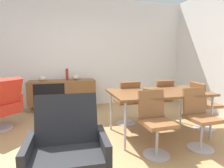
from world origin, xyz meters
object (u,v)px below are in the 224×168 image
object	(u,v)px
dining_chair_front_left	(155,120)
dining_chair_back_right	(160,99)
wooden_bowl_on_table	(150,90)
dining_chair_back_left	(127,101)
armchair_black_shell	(68,148)
dining_chair_far_end	(203,104)
sideboard	(62,92)
dining_table	(159,94)
vase_ceramic_small	(42,78)
vase_cobalt	(76,77)
vase_sculptural_dark	(67,74)
dining_chair_front_right	(199,116)

from	to	relation	value
dining_chair_front_left	dining_chair_back_right	xyz separation A→B (m)	(0.71, 1.12, 0.00)
wooden_bowl_on_table	dining_chair_front_left	xyz separation A→B (m)	(-0.20, -0.56, -0.30)
dining_chair_back_left	armchair_black_shell	world-z (taller)	armchair_black_shell
dining_chair_front_left	dining_chair_far_end	bearing A→B (deg)	24.33
sideboard	dining_table	xyz separation A→B (m)	(1.55, -2.01, 0.26)
vase_ceramic_small	wooden_bowl_on_table	xyz separation A→B (m)	(1.84, -2.01, -0.01)
wooden_bowl_on_table	armchair_black_shell	world-z (taller)	armchair_black_shell
vase_ceramic_small	dining_chair_back_left	size ratio (longest dim) A/B	0.20
wooden_bowl_on_table	dining_chair_far_end	xyz separation A→B (m)	(1.04, -0.00, -0.30)
vase_cobalt	dining_table	world-z (taller)	vase_cobalt
vase_sculptural_dark	dining_chair_back_right	size ratio (longest dim) A/B	0.34
dining_chair_front_left	dining_chair_back_left	bearing A→B (deg)	89.81
dining_chair_far_end	wooden_bowl_on_table	bearing A→B (deg)	179.96
dining_chair_back_left	dining_chair_far_end	world-z (taller)	same
dining_chair_back_left	vase_ceramic_small	bearing A→B (deg)	138.53
dining_chair_back_left	sideboard	bearing A→B (deg)	129.47
sideboard	dining_chair_front_right	size ratio (longest dim) A/B	1.87
sideboard	vase_sculptural_dark	size ratio (longest dim) A/B	5.54
vase_sculptural_dark	wooden_bowl_on_table	distance (m)	2.38
dining_table	armchair_black_shell	xyz separation A→B (m)	(-1.51, -1.04, -0.23)
sideboard	wooden_bowl_on_table	bearing A→B (deg)	-55.27
sideboard	dining_chair_front_right	bearing A→B (deg)	-53.65
wooden_bowl_on_table	dining_chair_front_right	distance (m)	0.81
vase_cobalt	dining_chair_front_left	bearing A→B (deg)	-71.51
wooden_bowl_on_table	dining_chair_front_left	bearing A→B (deg)	-109.57
vase_cobalt	dining_table	xyz separation A→B (m)	(1.21, -2.01, -0.09)
dining_chair_back_right	vase_cobalt	bearing A→B (deg)	137.12
dining_chair_front_left	armchair_black_shell	xyz separation A→B (m)	(-1.16, -0.48, -0.00)
dining_table	vase_ceramic_small	bearing A→B (deg)	134.73
wooden_bowl_on_table	dining_chair_back_right	size ratio (longest dim) A/B	0.30
dining_chair_front_right	dining_chair_far_end	bearing A→B (deg)	45.99
vase_cobalt	dining_table	size ratio (longest dim) A/B	0.11
sideboard	vase_cobalt	world-z (taller)	vase_cobalt
vase_ceramic_small	dining_chair_front_right	xyz separation A→B (m)	(2.34, -2.57, -0.31)
wooden_bowl_on_table	vase_ceramic_small	bearing A→B (deg)	132.50
vase_cobalt	dining_chair_far_end	bearing A→B (deg)	-43.76
vase_ceramic_small	armchair_black_shell	distance (m)	3.11
sideboard	dining_chair_back_right	size ratio (longest dim) A/B	1.87
vase_ceramic_small	wooden_bowl_on_table	world-z (taller)	vase_ceramic_small
dining_chair_back_right	armchair_black_shell	world-z (taller)	armchair_black_shell
dining_chair_back_right	armchair_black_shell	xyz separation A→B (m)	(-1.87, -1.60, -0.00)
dining_chair_front_left	dining_chair_back_right	distance (m)	1.32
vase_sculptural_dark	wooden_bowl_on_table	bearing A→B (deg)	-57.86
vase_cobalt	armchair_black_shell	distance (m)	3.08
dining_chair_front_right	dining_chair_back_right	bearing A→B (deg)	89.58
sideboard	armchair_black_shell	bearing A→B (deg)	-89.36
dining_table	dining_chair_back_right	world-z (taller)	dining_chair_back_right
sideboard	dining_chair_back_left	bearing A→B (deg)	-50.53
dining_chair_far_end	dining_chair_front_right	world-z (taller)	same
dining_chair_front_left	vase_cobalt	bearing A→B (deg)	108.49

